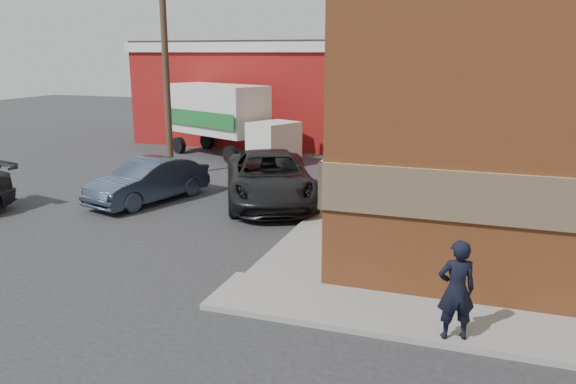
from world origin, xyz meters
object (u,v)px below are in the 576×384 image
Objects in this scene: utility_pole at (165,59)px; sedan at (148,181)px; warehouse at (291,91)px; box_truck at (226,116)px; man at (456,290)px; suv_a at (270,178)px.

sedan is at bearing -69.83° from utility_pole.
warehouse is 6.51m from box_truck.
sedan is at bearing -58.86° from box_truck.
man is (11.84, -10.55, -3.72)m from utility_pole.
warehouse is 9.04× the size of man.
suv_a reaches higher than sedan.
box_truck is at bearing 99.55° from suv_a.
warehouse is 1.81× the size of utility_pole.
man is at bearing -41.71° from utility_pole.
man is at bearing -64.38° from warehouse.
suv_a is at bearing 34.14° from sedan.
warehouse is 11.27m from utility_pole.
suv_a is (-6.48, 7.98, -0.17)m from man.
utility_pole is 5.74m from sedan.
man is 0.25× the size of box_truck.
box_truck is at bearing 113.15° from sedan.
warehouse is 2.24× the size of box_truck.
box_truck is at bearing -72.06° from man.
warehouse is at bearing 80.74° from suv_a.
warehouse reaches higher than box_truck.
utility_pole is 16.29m from man.
utility_pole is at bearing -60.82° from man.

